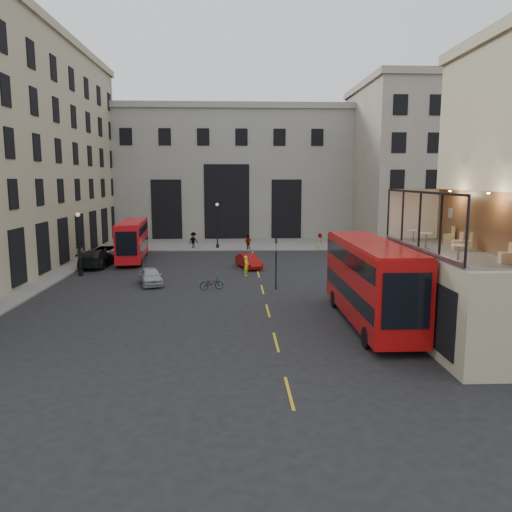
{
  "coord_description": "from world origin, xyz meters",
  "views": [
    {
      "loc": [
        -4.07,
        -23.92,
        8.09
      ],
      "look_at": [
        -2.61,
        8.87,
        3.0
      ],
      "focal_mm": 35.0,
      "sensor_mm": 36.0,
      "label": 1
    }
  ],
  "objects_px": {
    "cafe_table_far": "(414,234)",
    "street_lamp_a": "(79,248)",
    "traffic_light_near": "(276,257)",
    "cafe_chair_b": "(457,244)",
    "pedestrian_b": "(193,241)",
    "pedestrian_a": "(80,253)",
    "cafe_table_near": "(458,251)",
    "car_c": "(96,258)",
    "cafe_chair_a": "(505,257)",
    "pedestrian_d": "(320,241)",
    "cafe_chair_d": "(449,238)",
    "bus_far": "(132,238)",
    "street_lamp_b": "(217,228)",
    "traffic_light_far": "(129,234)",
    "bicycle": "(211,283)",
    "car_a": "(151,276)",
    "pedestrian_e": "(105,256)",
    "car_b": "(249,261)",
    "pedestrian_c": "(248,243)",
    "cafe_chair_c": "(467,245)",
    "cafe_table_mid": "(426,238)",
    "cyclist": "(246,266)"
  },
  "relations": [
    {
      "from": "street_lamp_b",
      "to": "cafe_chair_b",
      "type": "bearing_deg",
      "value": -68.85
    },
    {
      "from": "pedestrian_c",
      "to": "cafe_table_near",
      "type": "relative_size",
      "value": 2.38
    },
    {
      "from": "cafe_chair_c",
      "to": "cafe_chair_d",
      "type": "xyz_separation_m",
      "value": [
        0.18,
        2.47,
        0.02
      ]
    },
    {
      "from": "cafe_table_near",
      "to": "cafe_chair_d",
      "type": "relative_size",
      "value": 0.78
    },
    {
      "from": "traffic_light_far",
      "to": "street_lamp_b",
      "type": "xyz_separation_m",
      "value": [
        9.0,
        6.0,
        -0.03
      ]
    },
    {
      "from": "cyclist",
      "to": "cafe_table_near",
      "type": "bearing_deg",
      "value": -133.25
    },
    {
      "from": "cafe_table_far",
      "to": "street_lamp_a",
      "type": "bearing_deg",
      "value": 147.43
    },
    {
      "from": "bus_far",
      "to": "pedestrian_c",
      "type": "height_order",
      "value": "bus_far"
    },
    {
      "from": "pedestrian_a",
      "to": "cafe_table_mid",
      "type": "bearing_deg",
      "value": -34.49
    },
    {
      "from": "cafe_chair_a",
      "to": "traffic_light_far",
      "type": "bearing_deg",
      "value": 124.8
    },
    {
      "from": "pedestrian_a",
      "to": "pedestrian_c",
      "type": "bearing_deg",
      "value": 34.96
    },
    {
      "from": "cafe_chair_d",
      "to": "car_b",
      "type": "bearing_deg",
      "value": 119.43
    },
    {
      "from": "street_lamp_b",
      "to": "cafe_chair_d",
      "type": "xyz_separation_m",
      "value": [
        13.66,
        -31.43,
        2.49
      ]
    },
    {
      "from": "pedestrian_d",
      "to": "cafe_chair_d",
      "type": "distance_m",
      "value": 30.97
    },
    {
      "from": "pedestrian_a",
      "to": "cafe_table_near",
      "type": "xyz_separation_m",
      "value": [
        24.4,
        -28.12,
        4.12
      ]
    },
    {
      "from": "bicycle",
      "to": "pedestrian_d",
      "type": "height_order",
      "value": "pedestrian_d"
    },
    {
      "from": "pedestrian_c",
      "to": "cafe_chair_a",
      "type": "distance_m",
      "value": 37.85
    },
    {
      "from": "traffic_light_near",
      "to": "cafe_chair_b",
      "type": "distance_m",
      "value": 14.46
    },
    {
      "from": "cafe_table_mid",
      "to": "bicycle",
      "type": "bearing_deg",
      "value": 134.7
    },
    {
      "from": "car_a",
      "to": "cafe_chair_b",
      "type": "bearing_deg",
      "value": -54.83
    },
    {
      "from": "street_lamp_a",
      "to": "pedestrian_b",
      "type": "xyz_separation_m",
      "value": [
        8.22,
        15.86,
        -1.42
      ]
    },
    {
      "from": "street_lamp_a",
      "to": "pedestrian_e",
      "type": "height_order",
      "value": "street_lamp_a"
    },
    {
      "from": "car_a",
      "to": "pedestrian_e",
      "type": "relative_size",
      "value": 2.29
    },
    {
      "from": "pedestrian_a",
      "to": "cafe_chair_a",
      "type": "relative_size",
      "value": 2.2
    },
    {
      "from": "street_lamp_a",
      "to": "pedestrian_e",
      "type": "distance_m",
      "value": 5.47
    },
    {
      "from": "traffic_light_near",
      "to": "pedestrian_b",
      "type": "xyz_separation_m",
      "value": [
        -7.78,
        21.86,
        -1.45
      ]
    },
    {
      "from": "cafe_chair_b",
      "to": "bus_far",
      "type": "bearing_deg",
      "value": 129.8
    },
    {
      "from": "cyclist",
      "to": "street_lamp_a",
      "type": "bearing_deg",
      "value": 111.76
    },
    {
      "from": "traffic_light_near",
      "to": "street_lamp_b",
      "type": "height_order",
      "value": "street_lamp_b"
    },
    {
      "from": "street_lamp_a",
      "to": "car_b",
      "type": "xyz_separation_m",
      "value": [
        14.26,
        3.0,
        -1.76
      ]
    },
    {
      "from": "car_a",
      "to": "pedestrian_a",
      "type": "bearing_deg",
      "value": 112.62
    },
    {
      "from": "street_lamp_b",
      "to": "bus_far",
      "type": "distance_m",
      "value": 11.63
    },
    {
      "from": "car_a",
      "to": "pedestrian_c",
      "type": "relative_size",
      "value": 2.18
    },
    {
      "from": "car_a",
      "to": "cafe_table_far",
      "type": "relative_size",
      "value": 5.75
    },
    {
      "from": "traffic_light_near",
      "to": "pedestrian_b",
      "type": "height_order",
      "value": "traffic_light_near"
    },
    {
      "from": "traffic_light_near",
      "to": "pedestrian_c",
      "type": "distance_m",
      "value": 20.54
    },
    {
      "from": "car_a",
      "to": "cafe_chair_a",
      "type": "height_order",
      "value": "cafe_chair_a"
    },
    {
      "from": "traffic_light_near",
      "to": "pedestrian_e",
      "type": "distance_m",
      "value": 18.97
    },
    {
      "from": "pedestrian_b",
      "to": "cafe_table_far",
      "type": "xyz_separation_m",
      "value": [
        14.73,
        -30.52,
        4.07
      ]
    },
    {
      "from": "street_lamp_a",
      "to": "car_c",
      "type": "xyz_separation_m",
      "value": [
        0.16,
        4.32,
        -1.58
      ]
    },
    {
      "from": "pedestrian_c",
      "to": "car_b",
      "type": "bearing_deg",
      "value": 48.87
    },
    {
      "from": "bus_far",
      "to": "cafe_table_far",
      "type": "height_order",
      "value": "cafe_table_far"
    },
    {
      "from": "pedestrian_d",
      "to": "cafe_table_far",
      "type": "bearing_deg",
      "value": 156.15
    },
    {
      "from": "cyclist",
      "to": "cafe_table_far",
      "type": "distance_m",
      "value": 17.13
    },
    {
      "from": "pedestrian_b",
      "to": "cafe_table_far",
      "type": "bearing_deg",
      "value": -107.49
    },
    {
      "from": "traffic_light_near",
      "to": "cafe_chair_c",
      "type": "height_order",
      "value": "cafe_chair_c"
    },
    {
      "from": "street_lamp_a",
      "to": "pedestrian_d",
      "type": "relative_size",
      "value": 2.93
    },
    {
      "from": "car_a",
      "to": "car_b",
      "type": "distance_m",
      "value": 10.36
    },
    {
      "from": "street_lamp_a",
      "to": "pedestrian_c",
      "type": "relative_size",
      "value": 3.02
    },
    {
      "from": "pedestrian_a",
      "to": "cafe_chair_a",
      "type": "height_order",
      "value": "cafe_chair_a"
    }
  ]
}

